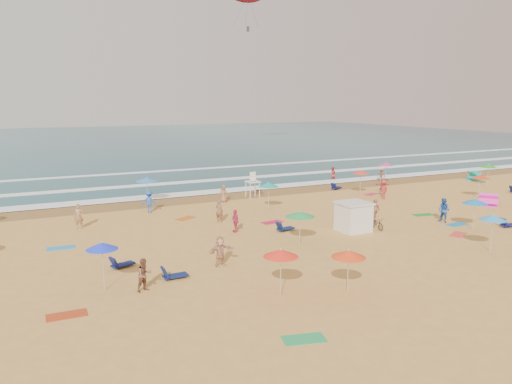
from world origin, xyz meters
name	(u,v)px	position (x,y,z in m)	size (l,w,h in m)	color
ground	(298,223)	(0.00, 0.00, 0.00)	(220.00, 220.00, 0.00)	gold
ocean	(106,142)	(0.00, 84.00, 0.00)	(220.00, 140.00, 0.18)	#0C4756
wet_sand	(233,196)	(0.00, 12.50, 0.01)	(220.00, 220.00, 0.00)	olive
surf_foam	(202,182)	(0.00, 21.32, 0.10)	(200.00, 18.70, 0.05)	white
cabana	(353,217)	(2.39, -3.72, 1.00)	(2.00, 2.00, 2.00)	silver
cabana_roof	(354,203)	(2.39, -3.72, 2.06)	(2.20, 2.20, 0.12)	silver
bicycle	(377,223)	(4.29, -4.02, 0.42)	(0.56, 1.60, 0.84)	black
lifeguard_stand	(253,187)	(1.41, 10.85, 1.05)	(1.20, 1.20, 2.10)	white
beach_umbrellas	(305,195)	(0.44, -0.28, 2.22)	(51.74, 27.76, 0.69)	#FF2E1A
loungers	(408,219)	(7.99, -3.28, 0.17)	(47.93, 25.46, 0.34)	#101951
towels	(340,233)	(1.12, -3.89, 0.01)	(41.43, 24.73, 0.03)	#B43816
popup_tents	(480,185)	(24.24, 3.61, 0.60)	(13.35, 13.13, 1.20)	#FA37CC
beachgoers	(283,206)	(0.19, 2.63, 0.86)	(47.00, 25.68, 2.15)	#966745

